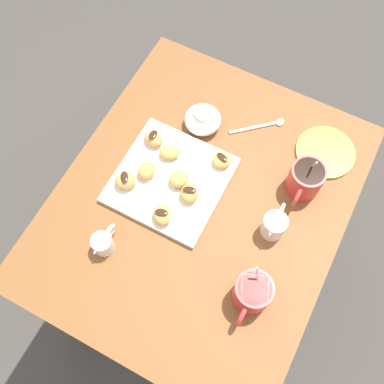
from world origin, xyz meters
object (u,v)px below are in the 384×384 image
saucer_lime_left (325,152)px  beignet_5 (189,193)px  beignet_2 (169,153)px  beignet_6 (222,160)px  beignet_1 (179,179)px  beignet_3 (126,181)px  cream_pitcher_white (274,225)px  coffee_mug_red_left (305,179)px  chocolate_sauce_pitcher (103,243)px  pastry_plate_square (170,180)px  beignet_7 (154,139)px  dining_table (200,222)px  beignet_4 (162,215)px  ice_cream_bowl (203,119)px  coffee_mug_red_right (252,293)px  beignet_0 (147,169)px

saucer_lime_left → beignet_5: beignet_5 is taller
beignet_2 → beignet_6: bearing=108.6°
beignet_1 → beignet_6: beignet_1 is taller
saucer_lime_left → beignet_3: bearing=-51.9°
cream_pitcher_white → beignet_2: cream_pitcher_white is taller
coffee_mug_red_left → beignet_5: 0.30m
chocolate_sauce_pitcher → beignet_6: chocolate_sauce_pitcher is taller
beignet_3 → pastry_plate_square: bearing=125.0°
beignet_7 → dining_table: bearing=64.2°
beignet_1 → beignet_4: bearing=5.0°
pastry_plate_square → cream_pitcher_white: (0.00, 0.29, 0.03)m
beignet_5 → beignet_6: 0.13m
ice_cream_bowl → beignet_7: size_ratio=1.85×
coffee_mug_red_right → beignet_5: size_ratio=2.56×
saucer_lime_left → beignet_6: (0.17, -0.24, 0.03)m
beignet_1 → dining_table: bearing=76.6°
coffee_mug_red_left → chocolate_sauce_pitcher: bearing=-44.6°
cream_pitcher_white → chocolate_sauce_pitcher: (0.23, -0.35, -0.01)m
dining_table → coffee_mug_red_left: bearing=126.5°
ice_cream_bowl → chocolate_sauce_pitcher: bearing=-7.2°
coffee_mug_red_right → saucer_lime_left: coffee_mug_red_right is taller
beignet_3 → beignet_4: size_ratio=1.00×
dining_table → coffee_mug_red_right: bearing=52.7°
beignet_3 → cream_pitcher_white: bearing=99.5°
coffee_mug_red_left → beignet_2: size_ratio=2.64×
cream_pitcher_white → beignet_1: cream_pitcher_white is taller
dining_table → beignet_2: bearing=-119.4°
beignet_2 → beignet_4: 0.18m
beignet_0 → beignet_4: size_ratio=0.93×
ice_cream_bowl → chocolate_sauce_pitcher: 0.43m
beignet_0 → beignet_1: beignet_0 is taller
beignet_0 → beignet_7: (-0.09, -0.03, -0.00)m
beignet_0 → beignet_3: bearing=-30.9°
beignet_0 → coffee_mug_red_right: bearing=65.7°
coffee_mug_red_right → beignet_6: bearing=-142.8°
coffee_mug_red_left → beignet_3: (0.21, -0.41, -0.01)m
beignet_0 → beignet_7: 0.09m
pastry_plate_square → ice_cream_bowl: 0.20m
beignet_1 → beignet_3: 0.14m
beignet_4 → beignet_7: bearing=-145.1°
saucer_lime_left → beignet_4: beignet_4 is taller
beignet_1 → beignet_4: (0.11, 0.01, -0.00)m
beignet_1 → beignet_5: beignet_5 is taller
chocolate_sauce_pitcher → saucer_lime_left: (-0.51, 0.39, -0.03)m
pastry_plate_square → coffee_mug_red_right: size_ratio=2.02×
pastry_plate_square → beignet_0: 0.07m
beignet_6 → beignet_7: (0.03, -0.19, 0.00)m
coffee_mug_red_right → beignet_4: size_ratio=2.49×
coffee_mug_red_right → beignet_0: bearing=-114.3°
beignet_1 → beignet_3: bearing=-60.4°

